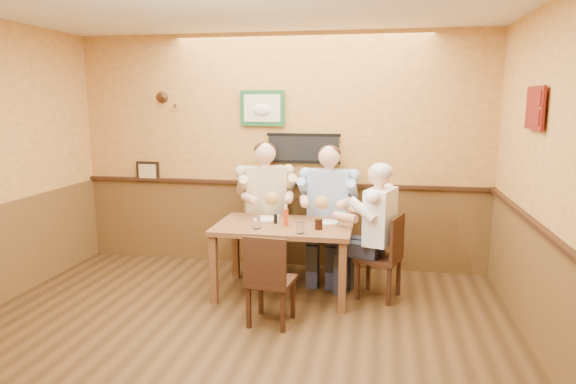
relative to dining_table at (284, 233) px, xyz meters
name	(u,v)px	position (x,y,z in m)	size (l,w,h in m)	color
room	(236,144)	(-0.12, -1.33, 1.03)	(5.02, 5.03, 2.81)	#372410
dining_table	(284,233)	(0.00, 0.00, 0.00)	(1.40, 0.90, 0.75)	brown
chair_back_left	(265,231)	(-0.36, 0.68, -0.17)	(0.45, 0.45, 0.97)	#381F12
chair_back_right	(329,236)	(0.40, 0.64, -0.18)	(0.44, 0.44, 0.96)	#381F12
chair_right_end	(379,256)	(0.97, 0.07, -0.22)	(0.41, 0.41, 0.88)	#381F12
chair_near_side	(271,278)	(0.02, -0.74, -0.23)	(0.39, 0.39, 0.85)	#381F12
diner_tan_shirt	(265,214)	(-0.36, 0.68, 0.03)	(0.64, 0.64, 1.38)	beige
diner_blue_polo	(329,218)	(0.40, 0.64, 0.02)	(0.63, 0.63, 1.37)	#8DABD4
diner_white_elder	(380,239)	(0.97, 0.07, -0.03)	(0.58, 0.58, 1.26)	white
water_glass_left	(257,223)	(-0.24, -0.23, 0.15)	(0.08, 0.08, 0.12)	white
water_glass_mid	(301,228)	(0.23, -0.34, 0.15)	(0.07, 0.07, 0.11)	silver
cola_tumbler	(319,224)	(0.38, -0.14, 0.14)	(0.08, 0.08, 0.10)	black
hot_sauce_bottle	(286,217)	(0.03, -0.07, 0.19)	(0.05, 0.05, 0.20)	red
salt_shaker	(277,219)	(-0.08, 0.04, 0.13)	(0.03, 0.03, 0.08)	silver
pepper_shaker	(276,219)	(-0.09, 0.02, 0.14)	(0.04, 0.04, 0.10)	black
plate_far_left	(265,218)	(-0.25, 0.19, 0.10)	(0.25, 0.25, 0.02)	white
plate_far_right	(327,222)	(0.43, 0.15, 0.10)	(0.22, 0.22, 0.01)	white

